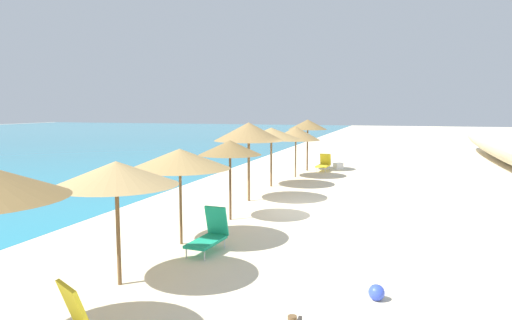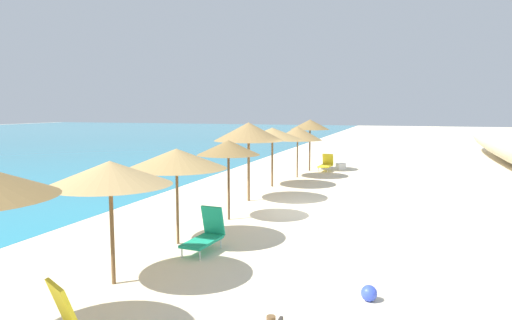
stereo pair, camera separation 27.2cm
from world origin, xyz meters
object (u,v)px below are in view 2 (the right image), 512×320
(beach_umbrella_6, at_px, (298,133))
(beach_umbrella_4, at_px, (249,132))
(lounge_chair_1, at_px, (326,164))
(cooler_box, at_px, (341,166))
(beach_umbrella_7, at_px, (310,125))
(beach_umbrella_3, at_px, (228,148))
(beach_umbrella_5, at_px, (272,134))
(beach_umbrella_1, at_px, (110,173))
(beach_ball, at_px, (369,293))
(beach_umbrella_2, at_px, (176,159))
(lounge_chair_2, at_px, (206,234))

(beach_umbrella_6, bearing_deg, beach_umbrella_4, 176.64)
(lounge_chair_1, bearing_deg, cooler_box, -124.92)
(beach_umbrella_7, bearing_deg, beach_umbrella_3, 179.57)
(beach_umbrella_5, height_order, lounge_chair_1, beach_umbrella_5)
(beach_umbrella_5, bearing_deg, cooler_box, -17.28)
(beach_umbrella_4, height_order, beach_umbrella_6, beach_umbrella_4)
(beach_umbrella_1, bearing_deg, lounge_chair_1, -3.80)
(beach_umbrella_3, xyz_separation_m, beach_ball, (-5.03, -4.75, -2.15))
(beach_umbrella_5, xyz_separation_m, lounge_chair_1, (6.00, -1.43, -2.01))
(beach_ball, bearing_deg, beach_umbrella_1, 98.50)
(beach_umbrella_5, height_order, beach_umbrella_7, beach_umbrella_7)
(beach_umbrella_2, height_order, beach_umbrella_7, beach_umbrella_7)
(beach_umbrella_5, height_order, cooler_box, beach_umbrella_5)
(beach_umbrella_1, height_order, beach_umbrella_6, beach_umbrella_6)
(lounge_chair_1, height_order, lounge_chair_2, lounge_chair_2)
(beach_umbrella_1, height_order, lounge_chair_1, beach_umbrella_1)
(beach_umbrella_1, height_order, beach_umbrella_4, beach_umbrella_4)
(lounge_chair_2, bearing_deg, beach_umbrella_6, -81.97)
(beach_umbrella_4, relative_size, beach_umbrella_7, 1.04)
(beach_umbrella_4, xyz_separation_m, lounge_chair_2, (-6.20, -1.02, -2.23))
(cooler_box, bearing_deg, beach_umbrella_5, 162.72)
(beach_umbrella_1, bearing_deg, beach_umbrella_7, -0.99)
(beach_umbrella_2, relative_size, beach_umbrella_7, 0.90)
(beach_ball, distance_m, cooler_box, 18.62)
(beach_umbrella_2, relative_size, beach_umbrella_5, 0.98)
(beach_umbrella_6, relative_size, beach_ball, 8.67)
(beach_umbrella_6, relative_size, beach_umbrella_7, 0.90)
(cooler_box, bearing_deg, beach_umbrella_1, 174.26)
(beach_umbrella_4, bearing_deg, beach_umbrella_7, -2.91)
(beach_umbrella_3, relative_size, lounge_chair_2, 1.86)
(beach_umbrella_4, relative_size, cooler_box, 5.82)
(beach_umbrella_2, xyz_separation_m, beach_umbrella_6, (12.39, -0.30, 0.01))
(beach_umbrella_2, height_order, beach_umbrella_6, beach_umbrella_6)
(beach_umbrella_4, bearing_deg, beach_umbrella_1, -178.98)
(lounge_chair_1, distance_m, beach_ball, 17.89)
(beach_umbrella_5, height_order, beach_ball, beach_umbrella_5)
(beach_umbrella_5, relative_size, lounge_chair_1, 1.94)
(beach_umbrella_7, distance_m, cooler_box, 3.12)
(beach_umbrella_7, bearing_deg, beach_umbrella_5, 174.71)
(lounge_chair_1, xyz_separation_m, lounge_chair_2, (-15.64, 0.35, 0.03))
(beach_umbrella_1, height_order, cooler_box, beach_umbrella_1)
(beach_umbrella_3, distance_m, beach_umbrella_6, 9.52)
(lounge_chair_2, xyz_separation_m, beach_ball, (-1.85, -4.11, -0.27))
(beach_umbrella_5, bearing_deg, beach_ball, -155.68)
(lounge_chair_1, distance_m, lounge_chair_2, 15.64)
(beach_umbrella_2, distance_m, beach_umbrella_4, 5.91)
(beach_umbrella_2, relative_size, cooler_box, 5.05)
(beach_umbrella_4, xyz_separation_m, beach_umbrella_6, (6.50, -0.38, -0.39))
(beach_umbrella_3, bearing_deg, beach_ball, -136.65)
(beach_umbrella_7, distance_m, lounge_chair_1, 2.41)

